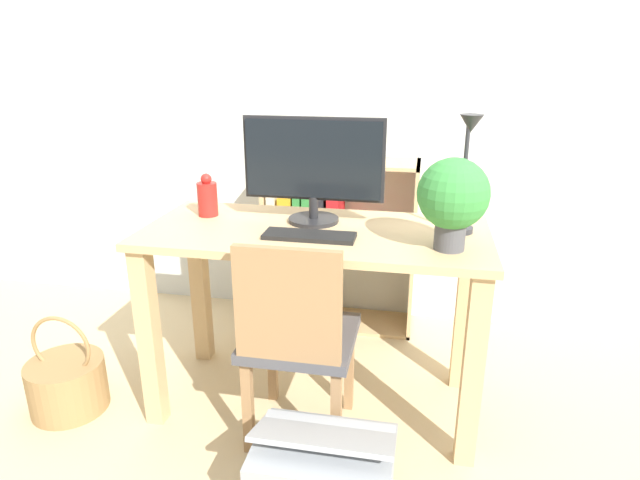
{
  "coord_description": "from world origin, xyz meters",
  "views": [
    {
      "loc": [
        0.39,
        -1.89,
        1.4
      ],
      "look_at": [
        0.0,
        0.1,
        0.69
      ],
      "focal_mm": 30.0,
      "sensor_mm": 36.0,
      "label": 1
    }
  ],
  "objects_px": {
    "keyboard": "(309,236)",
    "potted_plant": "(453,197)",
    "bookshelf": "(315,248)",
    "chair": "(297,336)",
    "desk_lamp": "(467,163)",
    "basket": "(67,383)",
    "storage_box": "(323,479)",
    "vase": "(207,197)",
    "monitor": "(313,164)"
  },
  "relations": [
    {
      "from": "bookshelf",
      "to": "desk_lamp",
      "type": "bearing_deg",
      "value": -45.77
    },
    {
      "from": "bookshelf",
      "to": "chair",
      "type": "bearing_deg",
      "value": -82.43
    },
    {
      "from": "potted_plant",
      "to": "desk_lamp",
      "type": "bearing_deg",
      "value": 72.84
    },
    {
      "from": "keyboard",
      "to": "vase",
      "type": "distance_m",
      "value": 0.51
    },
    {
      "from": "monitor",
      "to": "desk_lamp",
      "type": "bearing_deg",
      "value": -7.98
    },
    {
      "from": "vase",
      "to": "chair",
      "type": "bearing_deg",
      "value": -37.27
    },
    {
      "from": "monitor",
      "to": "keyboard",
      "type": "height_order",
      "value": "monitor"
    },
    {
      "from": "vase",
      "to": "chair",
      "type": "distance_m",
      "value": 0.69
    },
    {
      "from": "chair",
      "to": "monitor",
      "type": "bearing_deg",
      "value": 90.65
    },
    {
      "from": "vase",
      "to": "basket",
      "type": "height_order",
      "value": "vase"
    },
    {
      "from": "keyboard",
      "to": "potted_plant",
      "type": "relative_size",
      "value": 1.06
    },
    {
      "from": "chair",
      "to": "bookshelf",
      "type": "xyz_separation_m",
      "value": [
        -0.13,
        0.97,
        -0.02
      ]
    },
    {
      "from": "monitor",
      "to": "desk_lamp",
      "type": "height_order",
      "value": "desk_lamp"
    },
    {
      "from": "desk_lamp",
      "to": "chair",
      "type": "xyz_separation_m",
      "value": [
        -0.55,
        -0.27,
        -0.59
      ]
    },
    {
      "from": "storage_box",
      "to": "bookshelf",
      "type": "bearing_deg",
      "value": 102.46
    },
    {
      "from": "monitor",
      "to": "potted_plant",
      "type": "relative_size",
      "value": 1.75
    },
    {
      "from": "vase",
      "to": "bookshelf",
      "type": "distance_m",
      "value": 0.82
    },
    {
      "from": "bookshelf",
      "to": "monitor",
      "type": "bearing_deg",
      "value": -79.04
    },
    {
      "from": "storage_box",
      "to": "desk_lamp",
      "type": "bearing_deg",
      "value": 56.89
    },
    {
      "from": "vase",
      "to": "bookshelf",
      "type": "xyz_separation_m",
      "value": [
        0.32,
        0.62,
        -0.42
      ]
    },
    {
      "from": "potted_plant",
      "to": "chair",
      "type": "height_order",
      "value": "potted_plant"
    },
    {
      "from": "basket",
      "to": "desk_lamp",
      "type": "bearing_deg",
      "value": 9.79
    },
    {
      "from": "monitor",
      "to": "basket",
      "type": "xyz_separation_m",
      "value": [
        -0.97,
        -0.34,
        -0.88
      ]
    },
    {
      "from": "vase",
      "to": "keyboard",
      "type": "bearing_deg",
      "value": -23.12
    },
    {
      "from": "basket",
      "to": "storage_box",
      "type": "distance_m",
      "value": 1.19
    },
    {
      "from": "keyboard",
      "to": "vase",
      "type": "relative_size",
      "value": 1.9
    },
    {
      "from": "keyboard",
      "to": "desk_lamp",
      "type": "relative_size",
      "value": 0.76
    },
    {
      "from": "keyboard",
      "to": "storage_box",
      "type": "relative_size",
      "value": 0.76
    },
    {
      "from": "monitor",
      "to": "potted_plant",
      "type": "distance_m",
      "value": 0.57
    },
    {
      "from": "desk_lamp",
      "to": "keyboard",
      "type": "bearing_deg",
      "value": -167.29
    },
    {
      "from": "desk_lamp",
      "to": "storage_box",
      "type": "bearing_deg",
      "value": -123.11
    },
    {
      "from": "chair",
      "to": "storage_box",
      "type": "xyz_separation_m",
      "value": [
        0.16,
        -0.34,
        -0.3
      ]
    },
    {
      "from": "chair",
      "to": "bookshelf",
      "type": "relative_size",
      "value": 0.92
    },
    {
      "from": "keyboard",
      "to": "bookshelf",
      "type": "relative_size",
      "value": 0.37
    },
    {
      "from": "potted_plant",
      "to": "storage_box",
      "type": "bearing_deg",
      "value": -127.23
    },
    {
      "from": "basket",
      "to": "chair",
      "type": "bearing_deg",
      "value": -0.09
    },
    {
      "from": "monitor",
      "to": "basket",
      "type": "height_order",
      "value": "monitor"
    },
    {
      "from": "desk_lamp",
      "to": "basket",
      "type": "xyz_separation_m",
      "value": [
        -1.53,
        -0.26,
        -0.92
      ]
    },
    {
      "from": "chair",
      "to": "basket",
      "type": "distance_m",
      "value": 1.03
    },
    {
      "from": "vase",
      "to": "basket",
      "type": "xyz_separation_m",
      "value": [
        -0.53,
        -0.34,
        -0.73
      ]
    },
    {
      "from": "bookshelf",
      "to": "basket",
      "type": "xyz_separation_m",
      "value": [
        -0.85,
        -0.97,
        -0.3
      ]
    },
    {
      "from": "keyboard",
      "to": "potted_plant",
      "type": "distance_m",
      "value": 0.53
    },
    {
      "from": "vase",
      "to": "bookshelf",
      "type": "height_order",
      "value": "vase"
    },
    {
      "from": "potted_plant",
      "to": "storage_box",
      "type": "height_order",
      "value": "potted_plant"
    },
    {
      "from": "chair",
      "to": "basket",
      "type": "height_order",
      "value": "chair"
    },
    {
      "from": "vase",
      "to": "storage_box",
      "type": "distance_m",
      "value": 1.15
    },
    {
      "from": "storage_box",
      "to": "potted_plant",
      "type": "bearing_deg",
      "value": 52.77
    },
    {
      "from": "monitor",
      "to": "storage_box",
      "type": "distance_m",
      "value": 1.11
    },
    {
      "from": "desk_lamp",
      "to": "chair",
      "type": "height_order",
      "value": "desk_lamp"
    },
    {
      "from": "keyboard",
      "to": "chair",
      "type": "height_order",
      "value": "chair"
    }
  ]
}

